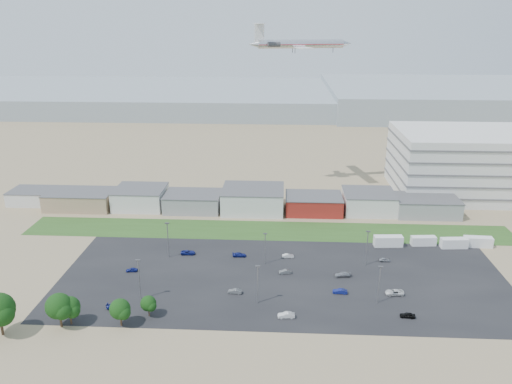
# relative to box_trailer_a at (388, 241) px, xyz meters

# --- Properties ---
(ground) EXTENTS (700.00, 700.00, 0.00)m
(ground) POSITION_rel_box_trailer_a_xyz_m (-37.35, -41.99, -1.63)
(ground) COLOR #817252
(ground) RESTS_ON ground
(parking_lot) EXTENTS (120.00, 50.00, 0.01)m
(parking_lot) POSITION_rel_box_trailer_a_xyz_m (-32.35, -21.99, -1.63)
(parking_lot) COLOR black
(parking_lot) RESTS_ON ground
(grass_strip) EXTENTS (160.00, 16.00, 0.02)m
(grass_strip) POSITION_rel_box_trailer_a_xyz_m (-37.35, 10.01, -1.62)
(grass_strip) COLOR #2B4E1D
(grass_strip) RESTS_ON ground
(hills_backdrop) EXTENTS (700.00, 200.00, 9.00)m
(hills_backdrop) POSITION_rel_box_trailer_a_xyz_m (2.65, 273.01, 2.87)
(hills_backdrop) COLOR gray
(hills_backdrop) RESTS_ON ground
(building_row) EXTENTS (170.00, 20.00, 8.00)m
(building_row) POSITION_rel_box_trailer_a_xyz_m (-54.35, 29.01, 2.37)
(building_row) COLOR silver
(building_row) RESTS_ON ground
(parking_garage) EXTENTS (80.00, 40.00, 25.00)m
(parking_garage) POSITION_rel_box_trailer_a_xyz_m (52.65, 53.01, 10.87)
(parking_garage) COLOR silver
(parking_garage) RESTS_ON ground
(box_trailer_a) EXTENTS (8.87, 3.31, 3.27)m
(box_trailer_a) POSITION_rel_box_trailer_a_xyz_m (0.00, 0.00, 0.00)
(box_trailer_a) COLOR silver
(box_trailer_a) RESTS_ON ground
(box_trailer_b) EXTENTS (7.71, 2.99, 2.83)m
(box_trailer_b) POSITION_rel_box_trailer_a_xyz_m (11.01, 1.30, -0.22)
(box_trailer_b) COLOR silver
(box_trailer_b) RESTS_ON ground
(box_trailer_c) EXTENTS (8.22, 3.13, 3.02)m
(box_trailer_c) POSITION_rel_box_trailer_a_xyz_m (19.87, -0.08, -0.12)
(box_trailer_c) COLOR silver
(box_trailer_c) RESTS_ON ground
(box_trailer_d) EXTENTS (8.51, 3.05, 3.15)m
(box_trailer_d) POSITION_rel_box_trailer_a_xyz_m (27.47, 1.08, -0.06)
(box_trailer_d) COLOR silver
(box_trailer_d) RESTS_ON ground
(tree_left) EXTENTS (6.31, 6.31, 9.46)m
(tree_left) POSITION_rel_box_trailer_a_xyz_m (-82.42, -47.37, 3.10)
(tree_left) COLOR black
(tree_left) RESTS_ON ground
(tree_mid) EXTENTS (5.24, 5.24, 7.86)m
(tree_mid) POSITION_rel_box_trailer_a_xyz_m (-80.62, -46.20, 2.30)
(tree_mid) COLOR black
(tree_mid) RESTS_ON ground
(tree_right) EXTENTS (5.05, 5.05, 7.57)m
(tree_right) POSITION_rel_box_trailer_a_xyz_m (-69.01, -46.15, 2.15)
(tree_right) COLOR black
(tree_right) RESTS_ON ground
(tree_near) EXTENTS (3.96, 3.96, 5.94)m
(tree_near) POSITION_rel_box_trailer_a_xyz_m (-63.68, -41.98, 1.34)
(tree_near) COLOR black
(tree_near) RESTS_ON ground
(lightpole_front_l) EXTENTS (1.26, 0.53, 10.72)m
(lightpole_front_l) POSITION_rel_box_trailer_a_xyz_m (-67.74, -34.40, 3.73)
(lightpole_front_l) COLOR slate
(lightpole_front_l) RESTS_ON ground
(lightpole_front_m) EXTENTS (1.19, 0.49, 10.09)m
(lightpole_front_m) POSITION_rel_box_trailer_a_xyz_m (-38.48, -34.78, 3.41)
(lightpole_front_m) COLOR slate
(lightpole_front_m) RESTS_ON ground
(lightpole_front_r) EXTENTS (1.17, 0.49, 9.97)m
(lightpole_front_r) POSITION_rel_box_trailer_a_xyz_m (-8.95, -33.18, 3.35)
(lightpole_front_r) COLOR slate
(lightpole_front_r) RESTS_ON ground
(lightpole_back_l) EXTENTS (1.27, 0.53, 10.82)m
(lightpole_back_l) POSITION_rel_box_trailer_a_xyz_m (-65.76, -11.07, 3.78)
(lightpole_back_l) COLOR slate
(lightpole_back_l) RESTS_ON ground
(lightpole_back_m) EXTENTS (1.10, 0.46, 9.38)m
(lightpole_back_m) POSITION_rel_box_trailer_a_xyz_m (-37.41, -13.72, 3.06)
(lightpole_back_m) COLOR slate
(lightpole_back_m) RESTS_ON ground
(lightpole_back_r) EXTENTS (1.23, 0.51, 10.42)m
(lightpole_back_r) POSITION_rel_box_trailer_a_xyz_m (-8.77, -13.01, 3.58)
(lightpole_back_r) COLOR slate
(lightpole_back_r) RESTS_ON ground
(airliner) EXTENTS (46.09, 36.66, 12.00)m
(airliner) POSITION_rel_box_trailer_a_xyz_m (-26.60, 56.34, 55.77)
(airliner) COLOR silver
(parked_car_0) EXTENTS (4.75, 2.30, 1.30)m
(parked_car_0) POSITION_rel_box_trailer_a_xyz_m (-4.01, -29.08, -0.98)
(parked_car_0) COLOR silver
(parked_car_0) RESTS_ON ground
(parked_car_1) EXTENTS (3.78, 1.54, 1.22)m
(parked_car_1) POSITION_rel_box_trailer_a_xyz_m (-17.77, -29.26, -1.02)
(parked_car_1) COLOR navy
(parked_car_1) RESTS_ON ground
(parked_car_2) EXTENTS (3.65, 1.78, 1.20)m
(parked_car_2) POSITION_rel_box_trailer_a_xyz_m (-3.16, -39.38, -1.03)
(parked_car_2) COLOR black
(parked_car_2) RESTS_ON ground
(parked_car_4) EXTENTS (3.70, 1.61, 1.18)m
(parked_car_4) POSITION_rel_box_trailer_a_xyz_m (-44.49, -30.62, -1.04)
(parked_car_4) COLOR #595B5E
(parked_car_4) RESTS_ON ground
(parked_car_5) EXTENTS (3.34, 1.63, 1.10)m
(parked_car_5) POSITION_rel_box_trailer_a_xyz_m (-74.08, -20.53, -1.09)
(parked_car_5) COLOR navy
(parked_car_5) RESTS_ON ground
(parked_car_6) EXTENTS (4.11, 1.84, 1.17)m
(parked_car_6) POSITION_rel_box_trailer_a_xyz_m (-45.12, -9.73, -1.05)
(parked_car_6) COLOR navy
(parked_car_6) RESTS_ON ground
(parked_car_7) EXTENTS (3.56, 1.64, 1.13)m
(parked_car_7) POSITION_rel_box_trailer_a_xyz_m (-31.68, -19.44, -1.07)
(parked_car_7) COLOR #595B5E
(parked_car_7) RESTS_ON ground
(parked_car_8) EXTENTS (3.47, 1.64, 1.15)m
(parked_car_8) POSITION_rel_box_trailer_a_xyz_m (-3.02, -10.64, -1.06)
(parked_car_8) COLOR #A5A5AA
(parked_car_8) RESTS_ON ground
(parked_car_9) EXTENTS (4.42, 2.24, 1.20)m
(parked_car_9) POSITION_rel_box_trailer_a_xyz_m (-60.51, -9.03, -1.03)
(parked_car_9) COLOR navy
(parked_car_9) RESTS_ON ground
(parked_car_10) EXTENTS (4.21, 1.74, 1.22)m
(parked_car_10) POSITION_rel_box_trailer_a_xyz_m (-72.64, -39.31, -1.02)
(parked_car_10) COLOR navy
(parked_car_10) RESTS_ON ground
(parked_car_11) EXTENTS (3.49, 1.51, 1.12)m
(parked_car_11) POSITION_rel_box_trailer_a_xyz_m (-30.78, -9.60, -1.07)
(parked_car_11) COLOR silver
(parked_car_11) RESTS_ON ground
(parked_car_12) EXTENTS (4.58, 2.28, 1.28)m
(parked_car_12) POSITION_rel_box_trailer_a_xyz_m (-16.20, -20.35, -0.99)
(parked_car_12) COLOR #A5A5AA
(parked_car_12) RESTS_ON ground
(parked_car_13) EXTENTS (4.08, 1.68, 1.32)m
(parked_car_13) POSITION_rel_box_trailer_a_xyz_m (-31.48, -40.93, -0.98)
(parked_car_13) COLOR silver
(parked_car_13) RESTS_ON ground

